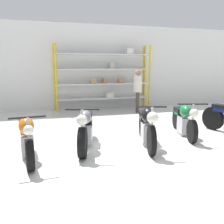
{
  "coord_description": "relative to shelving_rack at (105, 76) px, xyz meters",
  "views": [
    {
      "loc": [
        -1.7,
        -5.4,
        1.79
      ],
      "look_at": [
        0.0,
        0.4,
        0.7
      ],
      "focal_mm": 40.0,
      "sensor_mm": 36.0,
      "label": 1
    }
  ],
  "objects": [
    {
      "name": "ground_plane",
      "position": [
        -1.07,
        -5.08,
        -1.4
      ],
      "size": [
        30.0,
        30.0,
        0.0
      ],
      "primitive_type": "plane",
      "color": "silver"
    },
    {
      "name": "back_wall",
      "position": [
        -1.07,
        0.37,
        0.4
      ],
      "size": [
        30.0,
        0.08,
        3.6
      ],
      "color": "white",
      "rests_on": "ground_plane"
    },
    {
      "name": "shelving_rack",
      "position": [
        0.0,
        0.0,
        0.0
      ],
      "size": [
        4.13,
        0.63,
        2.73
      ],
      "color": "yellow",
      "rests_on": "ground_plane"
    },
    {
      "name": "motorcycle_orange",
      "position": [
        -3.05,
        -5.38,
        -0.99
      ],
      "size": [
        0.62,
        2.01,
        0.96
      ],
      "rotation": [
        0.0,
        0.0,
        -1.47
      ],
      "color": "black",
      "rests_on": "ground_plane"
    },
    {
      "name": "motorcycle_grey",
      "position": [
        -1.81,
        -5.1,
        -0.97
      ],
      "size": [
        0.85,
        1.95,
        0.99
      ],
      "rotation": [
        0.0,
        0.0,
        -1.85
      ],
      "color": "black",
      "rests_on": "ground_plane"
    },
    {
      "name": "motorcycle_black",
      "position": [
        -0.44,
        -5.36,
        -0.93
      ],
      "size": [
        0.77,
        1.94,
        1.02
      ],
      "rotation": [
        0.0,
        0.0,
        -1.84
      ],
      "color": "black",
      "rests_on": "ground_plane"
    },
    {
      "name": "motorcycle_green",
      "position": [
        0.88,
        -4.82,
        -0.97
      ],
      "size": [
        0.87,
        1.96,
        0.95
      ],
      "rotation": [
        0.0,
        0.0,
        -1.85
      ],
      "color": "black",
      "rests_on": "ground_plane"
    },
    {
      "name": "person_browsing",
      "position": [
        0.99,
        -1.3,
        -0.41
      ],
      "size": [
        0.43,
        0.43,
        1.68
      ],
      "rotation": [
        0.0,
        0.0,
        2.7
      ],
      "color": "#38332D",
      "rests_on": "ground_plane"
    }
  ]
}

